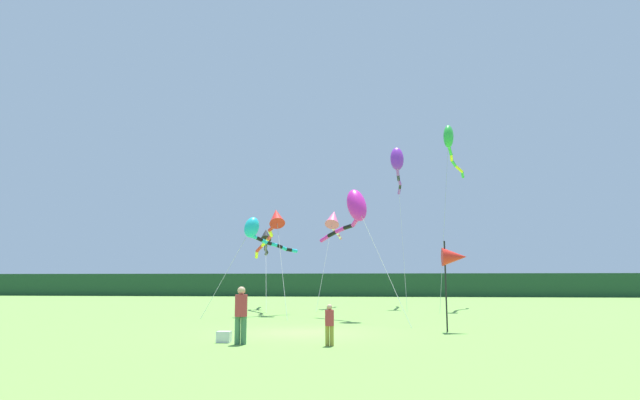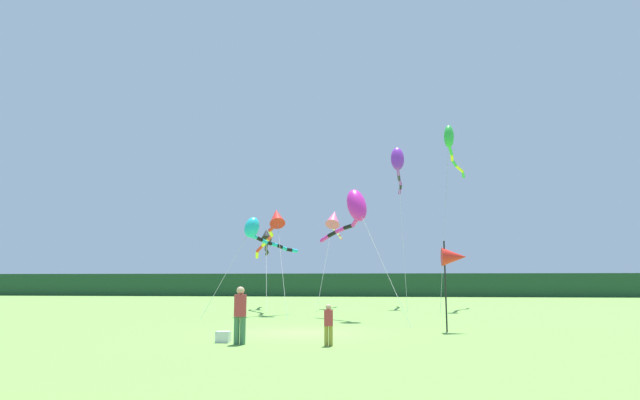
# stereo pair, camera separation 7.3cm
# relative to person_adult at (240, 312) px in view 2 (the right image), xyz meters

# --- Properties ---
(ground_plane) EXTENTS (120.00, 120.00, 0.00)m
(ground_plane) POSITION_rel_person_adult_xyz_m (1.33, 3.83, -0.94)
(ground_plane) COLOR #6B9E42
(distant_treeline) EXTENTS (108.00, 2.31, 2.70)m
(distant_treeline) POSITION_rel_person_adult_xyz_m (1.33, 48.83, 0.41)
(distant_treeline) COLOR #1E4228
(distant_treeline) RESTS_ON ground
(person_adult) EXTENTS (0.37, 0.37, 1.69)m
(person_adult) POSITION_rel_person_adult_xyz_m (0.00, 0.00, 0.00)
(person_adult) COLOR #3F724C
(person_adult) RESTS_ON ground
(person_child) EXTENTS (0.26, 0.26, 1.19)m
(person_child) POSITION_rel_person_adult_xyz_m (2.65, -0.11, -0.28)
(person_child) COLOR olive
(person_child) RESTS_ON ground
(cooler_box) EXTENTS (0.42, 0.32, 0.33)m
(cooler_box) POSITION_rel_person_adult_xyz_m (-0.62, 0.43, -0.77)
(cooler_box) COLOR silver
(cooler_box) RESTS_ON ground
(banner_flag_pole) EXTENTS (0.90, 0.70, 3.35)m
(banner_flag_pole) POSITION_rel_person_adult_xyz_m (6.93, 4.68, 1.77)
(banner_flag_pole) COLOR black
(banner_flag_pole) RESTS_ON ground
(kite_purple) EXTENTS (0.98, 9.40, 11.41)m
(kite_purple) POSITION_rel_person_adult_xyz_m (5.64, 22.07, 9.31)
(kite_purple) COLOR #B2B2B2
(kite_purple) RESTS_ON ground
(kite_rainbow) EXTENTS (1.32, 7.74, 7.04)m
(kite_rainbow) POSITION_rel_person_adult_xyz_m (1.07, 21.40, 5.20)
(kite_rainbow) COLOR #B2B2B2
(kite_rainbow) RESTS_ON ground
(kite_cyan) EXTENTS (4.14, 4.79, 5.40)m
(kite_cyan) POSITION_rel_person_adult_xyz_m (-2.51, 12.61, 3.63)
(kite_cyan) COLOR #B2B2B2
(kite_cyan) RESTS_ON ground
(kite_red) EXTENTS (3.94, 10.12, 6.16)m
(kite_red) POSITION_rel_person_adult_xyz_m (-1.84, 14.39, 4.22)
(kite_red) COLOR #B2B2B2
(kite_red) RESTS_ON ground
(kite_black) EXTENTS (1.89, 8.18, 5.62)m
(kite_black) POSITION_rel_person_adult_xyz_m (-3.52, 20.28, 3.86)
(kite_black) COLOR #B2B2B2
(kite_black) RESTS_ON ground
(kite_green) EXTENTS (3.18, 8.99, 12.28)m
(kite_green) POSITION_rel_person_adult_xyz_m (9.09, 19.92, 10.20)
(kite_green) COLOR #B2B2B2
(kite_green) RESTS_ON ground
(kite_magenta) EXTENTS (4.38, 6.66, 6.48)m
(kite_magenta) POSITION_rel_person_adult_xyz_m (3.03, 10.11, 4.46)
(kite_magenta) COLOR #B2B2B2
(kite_magenta) RESTS_ON ground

